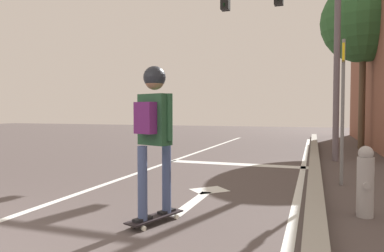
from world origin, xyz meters
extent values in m
cube|color=silver|center=(-0.53, 6.00, 0.00)|extent=(0.12, 20.00, 0.01)
cube|color=silver|center=(2.80, 6.00, 0.00)|extent=(0.12, 20.00, 0.01)
cube|color=silver|center=(1.21, 7.07, 0.00)|extent=(3.48, 0.40, 0.01)
cube|color=silver|center=(1.38, 3.22, 0.00)|extent=(0.16, 1.40, 0.01)
cube|color=silver|center=(1.38, 4.07, 0.00)|extent=(0.71, 0.71, 0.01)
cube|color=#98968D|center=(3.05, 6.00, 0.07)|extent=(0.24, 24.00, 0.14)
cube|color=black|center=(1.27, 2.19, 0.08)|extent=(0.45, 0.82, 0.02)
cube|color=#B2B2B7|center=(1.36, 2.45, 0.06)|extent=(0.17, 0.10, 0.01)
cylinder|color=silver|center=(1.27, 2.48, 0.03)|extent=(0.05, 0.06, 0.06)
cylinder|color=silver|center=(1.45, 2.42, 0.03)|extent=(0.05, 0.06, 0.06)
cube|color=#B2B2B7|center=(1.18, 1.94, 0.06)|extent=(0.17, 0.10, 0.01)
cylinder|color=silver|center=(1.09, 1.97, 0.03)|extent=(0.05, 0.06, 0.06)
cylinder|color=silver|center=(1.27, 1.91, 0.03)|extent=(0.05, 0.06, 0.06)
cylinder|color=#3E4D77|center=(1.34, 2.38, 0.51)|extent=(0.11, 0.11, 0.84)
cube|color=black|center=(1.34, 2.38, 0.10)|extent=(0.17, 0.26, 0.03)
cylinder|color=#3E4D77|center=(1.20, 2.01, 0.51)|extent=(0.11, 0.11, 0.84)
cube|color=black|center=(1.20, 2.01, 0.10)|extent=(0.17, 0.26, 0.03)
cube|color=#224A2F|center=(1.27, 2.19, 1.22)|extent=(0.43, 0.30, 0.59)
cylinder|color=#224A2F|center=(1.08, 2.29, 1.25)|extent=(0.07, 0.12, 0.54)
cylinder|color=#224A2F|center=(1.47, 2.15, 1.25)|extent=(0.07, 0.07, 0.54)
sphere|color=#8A6047|center=(1.27, 2.19, 1.68)|extent=(0.23, 0.23, 0.23)
sphere|color=#20242B|center=(1.27, 2.19, 1.71)|extent=(0.26, 0.26, 0.26)
cube|color=#5C1D5D|center=(1.22, 2.06, 1.24)|extent=(0.29, 0.22, 0.36)
cylinder|color=#61565E|center=(3.58, 8.57, 2.72)|extent=(0.16, 0.16, 5.43)
cylinder|color=black|center=(0.53, 8.42, 4.41)|extent=(0.02, 0.10, 0.10)
cylinder|color=slate|center=(3.50, 5.25, 1.30)|extent=(0.06, 0.06, 2.60)
cube|color=yellow|center=(3.50, 5.25, 2.35)|extent=(0.08, 0.44, 0.30)
cylinder|color=#9F9A9B|center=(3.64, 3.29, 0.37)|extent=(0.20, 0.20, 0.75)
sphere|color=#9F9A9B|center=(3.64, 3.29, 0.80)|extent=(0.18, 0.18, 0.18)
cylinder|color=#9F9A9B|center=(3.64, 3.40, 0.41)|extent=(0.08, 0.08, 0.08)
cylinder|color=#9F9A9B|center=(3.64, 3.18, 0.41)|extent=(0.08, 0.08, 0.08)
cylinder|color=brown|center=(4.62, 12.15, 1.82)|extent=(0.22, 0.22, 3.64)
sphere|color=#306333|center=(4.62, 12.15, 4.51)|extent=(2.89, 2.89, 2.89)
camera|label=1|loc=(3.02, -1.49, 1.31)|focal=32.59mm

